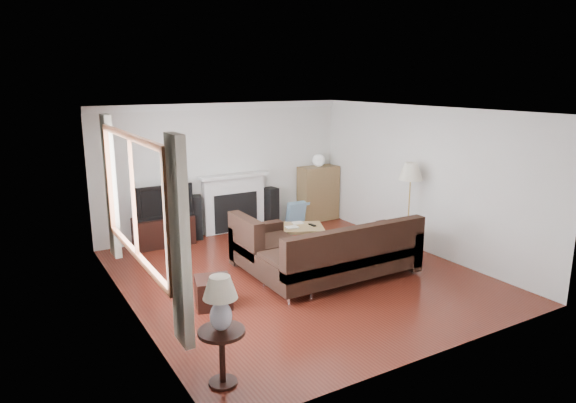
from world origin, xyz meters
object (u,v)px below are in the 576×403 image
floor_lamp (409,208)px  coffee_table (289,239)px  bookshelf (318,193)px  side_table (222,357)px  tv_stand (164,231)px  sectional_sofa (341,252)px

floor_lamp → coffee_table: bearing=149.0°
coffee_table → bookshelf: bearing=67.3°
side_table → tv_stand: bearing=79.7°
bookshelf → floor_lamp: bearing=-86.6°
coffee_table → side_table: side_table is taller
bookshelf → sectional_sofa: bearing=-117.9°
bookshelf → floor_lamp: size_ratio=0.73×
tv_stand → bookshelf: bearing=0.6°
tv_stand → bookshelf: size_ratio=0.91×
floor_lamp → side_table: (-4.35, -2.06, -0.49)m
coffee_table → side_table: (-2.60, -3.11, 0.06)m
bookshelf → coffee_table: size_ratio=0.99×
sectional_sofa → side_table: sectional_sofa is taller
tv_stand → side_table: 4.65m
tv_stand → coffee_table: (1.77, -1.46, -0.03)m
floor_lamp → side_table: floor_lamp is taller
bookshelf → coffee_table: 2.22m
tv_stand → coffee_table: tv_stand is taller
floor_lamp → sectional_sofa: bearing=-165.6°
bookshelf → floor_lamp: (0.15, -2.55, 0.21)m
tv_stand → sectional_sofa: 3.46m
tv_stand → sectional_sofa: bearing=-59.0°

